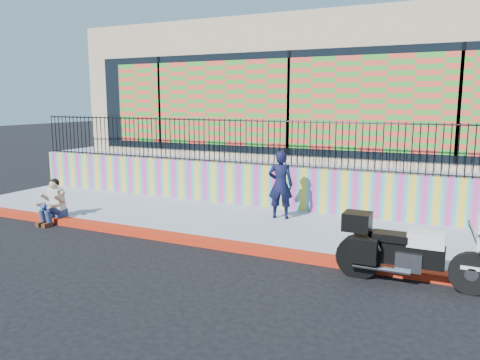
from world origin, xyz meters
The scene contains 10 objects.
ground centered at (0.00, 0.00, 0.00)m, with size 90.00×90.00×0.00m, color black.
red_curb centered at (0.00, 0.00, 0.07)m, with size 16.00×0.30×0.15m, color #B1290C.
sidewalk centered at (0.00, 1.65, 0.07)m, with size 16.00×3.00×0.15m, color #8A94A5.
mural_wall centered at (0.00, 3.25, 0.70)m, with size 16.00×0.20×1.10m, color #D83892.
metal_fence centered at (0.00, 3.25, 1.85)m, with size 15.80×0.04×1.20m, color black, non-canonical shape.
elevated_platform centered at (0.00, 8.35, 0.62)m, with size 16.00×10.00×1.25m, color #8A94A5.
storefront_building centered at (0.00, 8.13, 3.25)m, with size 14.00×8.06×4.00m.
police_motorcycle centered at (3.70, -0.36, 0.62)m, with size 2.36×0.78×1.47m.
police_officer centered at (0.50, 2.25, 0.96)m, with size 0.59×0.39×1.62m, color black.
seated_man centered at (-4.43, -0.10, 0.45)m, with size 0.54×0.71×1.06m.
Camera 1 is at (4.34, -7.99, 2.93)m, focal length 35.00 mm.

